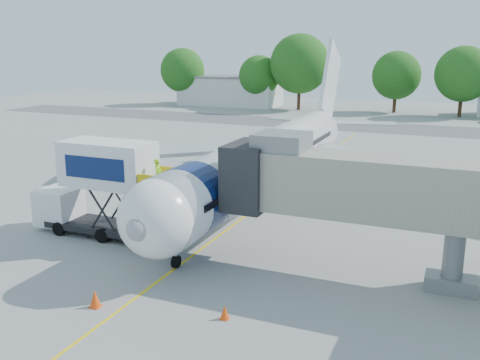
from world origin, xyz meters
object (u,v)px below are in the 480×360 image
at_px(jet_bridge, 354,187).
at_px(catering_hiloader, 100,189).
at_px(aircraft, 271,157).
at_px(ground_tug, 73,356).

distance_m(jet_bridge, catering_hiloader, 14.35).
bearing_deg(aircraft, catering_hiloader, -119.41).
relative_size(jet_bridge, ground_tug, 4.08).
height_order(catering_hiloader, ground_tug, catering_hiloader).
bearing_deg(catering_hiloader, jet_bridge, 0.01).
bearing_deg(catering_hiloader, aircraft, 60.59).
xyz_separation_m(jet_bridge, catering_hiloader, (-14.26, -0.00, -1.58)).
bearing_deg(jet_bridge, catering_hiloader, -179.99).
relative_size(aircraft, ground_tug, 11.09).
height_order(aircraft, ground_tug, aircraft).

